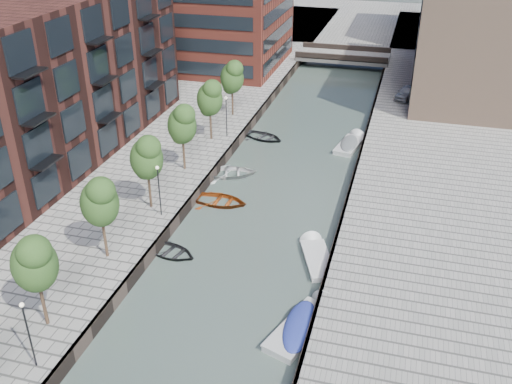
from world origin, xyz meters
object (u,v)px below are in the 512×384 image
at_px(sloop_3, 230,175).
at_px(sloop_1, 171,254).
at_px(bridge, 343,56).
at_px(tree_5, 210,97).
at_px(tree_3, 146,156).
at_px(tree_4, 182,123).
at_px(tree_6, 232,76).
at_px(sloop_2, 220,203).
at_px(motorboat_3, 304,324).
at_px(motorboat_2, 316,256).
at_px(tree_1, 34,261).
at_px(motorboat_4, 350,144).
at_px(sloop_4, 264,139).
at_px(tree_2, 99,200).
at_px(car, 406,93).

bearing_deg(sloop_3, sloop_1, 161.30).
relative_size(bridge, tree_5, 2.18).
distance_m(tree_3, tree_4, 7.00).
distance_m(tree_6, sloop_2, 18.76).
relative_size(sloop_3, motorboat_3, 0.82).
xyz_separation_m(bridge, motorboat_2, (4.92, -48.94, -1.29)).
bearing_deg(motorboat_2, sloop_1, -166.65).
bearing_deg(tree_1, motorboat_4, 67.65).
bearing_deg(sloop_4, tree_6, 72.04).
height_order(sloop_2, motorboat_4, motorboat_4).
xyz_separation_m(tree_2, tree_4, (0.00, 14.00, 0.00)).
height_order(tree_4, sloop_3, tree_4).
height_order(tree_1, tree_4, same).
xyz_separation_m(motorboat_4, car, (4.74, 13.27, 1.51)).
xyz_separation_m(tree_3, sloop_1, (3.39, -4.32, -5.31)).
distance_m(bridge, sloop_4, 29.66).
height_order(tree_2, tree_6, same).
bearing_deg(car, sloop_2, -97.54).
relative_size(sloop_4, motorboat_4, 0.79).
bearing_deg(motorboat_4, sloop_4, -175.97).
distance_m(motorboat_3, car, 41.04).
bearing_deg(sloop_4, car, -25.11).
distance_m(bridge, tree_6, 27.63).
xyz_separation_m(tree_6, sloop_3, (3.60, -12.34, -5.31)).
height_order(sloop_3, motorboat_2, motorboat_2).
height_order(motorboat_2, motorboat_3, motorboat_3).
bearing_deg(tree_5, tree_4, -90.00).
xyz_separation_m(tree_2, car, (18.01, 38.55, -3.59)).
distance_m(bridge, car, 18.15).
xyz_separation_m(sloop_2, motorboat_2, (9.00, -5.49, 0.10)).
bearing_deg(car, tree_5, -117.40).
bearing_deg(car, tree_2, -96.69).
distance_m(tree_1, tree_6, 35.00).
distance_m(bridge, motorboat_3, 56.56).
height_order(sloop_4, motorboat_2, motorboat_2).
relative_size(sloop_4, motorboat_2, 0.82).
distance_m(bridge, sloop_2, 43.66).
relative_size(sloop_2, car, 1.09).
bearing_deg(tree_6, tree_2, -90.00).
xyz_separation_m(sloop_3, motorboat_3, (10.46, -17.93, 0.23)).
distance_m(tree_1, motorboat_2, 18.79).
xyz_separation_m(tree_4, sloop_2, (4.43, -3.44, -5.31)).
xyz_separation_m(tree_5, motorboat_3, (14.06, -23.28, -5.08)).
xyz_separation_m(tree_1, motorboat_3, (14.06, 4.72, -5.08)).
bearing_deg(sloop_2, bridge, -2.97).
relative_size(bridge, tree_4, 2.18).
bearing_deg(sloop_3, motorboat_2, -154.94).
distance_m(tree_3, sloop_1, 7.64).
bearing_deg(sloop_1, motorboat_4, -10.22).
height_order(tree_1, sloop_1, tree_1).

